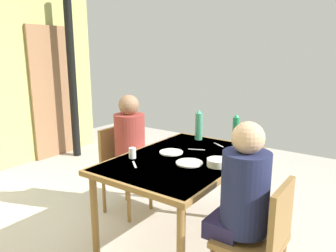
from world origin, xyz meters
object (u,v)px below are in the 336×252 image
object	(u,v)px
chair_near_diner	(261,238)
person_near_diner	(243,190)
serving_bowl_center	(218,162)
dining_table	(183,166)
water_bottle_green_far	(199,126)
chair_far_diner	(122,164)
person_far_diner	(131,139)
water_bottle_green_near	(236,130)

from	to	relation	value
chair_near_diner	person_near_diner	size ratio (longest dim) A/B	1.13
person_near_diner	serving_bowl_center	xyz separation A→B (m)	(0.36, 0.35, 0.01)
dining_table	chair_near_diner	xyz separation A→B (m)	(-0.37, -0.82, -0.19)
chair_near_diner	serving_bowl_center	world-z (taller)	chair_near_diner
chair_near_diner	dining_table	bearing A→B (deg)	65.80
dining_table	water_bottle_green_far	distance (m)	0.63
chair_far_diner	person_far_diner	distance (m)	0.31
chair_far_diner	person_near_diner	distance (m)	1.61
chair_near_diner	person_far_diner	xyz separation A→B (m)	(0.49, 1.51, 0.28)
person_near_diner	water_bottle_green_near	distance (m)	1.10
person_far_diner	serving_bowl_center	distance (m)	1.03
chair_far_diner	serving_bowl_center	xyz separation A→B (m)	(-0.14, -1.15, 0.29)
person_near_diner	serving_bowl_center	size ratio (longest dim) A/B	4.53
serving_bowl_center	person_near_diner	bearing A→B (deg)	-135.18
water_bottle_green_far	serving_bowl_center	size ratio (longest dim) A/B	1.79
dining_table	person_near_diner	distance (m)	0.78
person_near_diner	water_bottle_green_near	xyz separation A→B (m)	(0.98, 0.48, 0.12)
person_near_diner	person_far_diner	bearing A→B (deg)	70.28
water_bottle_green_near	serving_bowl_center	size ratio (longest dim) A/B	1.76
water_bottle_green_far	serving_bowl_center	xyz separation A→B (m)	(-0.58, -0.51, -0.12)
person_near_diner	dining_table	bearing A→B (deg)	61.68
water_bottle_green_near	water_bottle_green_far	size ratio (longest dim) A/B	0.98
chair_far_diner	person_far_diner	bearing A→B (deg)	90.00
water_bottle_green_near	person_near_diner	bearing A→B (deg)	-153.72
chair_near_diner	water_bottle_green_far	bearing A→B (deg)	46.79
chair_far_diner	water_bottle_green_near	world-z (taller)	water_bottle_green_near
person_near_diner	water_bottle_green_far	xyz separation A→B (m)	(0.94, 0.86, 0.12)
dining_table	serving_bowl_center	world-z (taller)	serving_bowl_center
person_near_diner	chair_near_diner	bearing A→B (deg)	-90.00
dining_table	serving_bowl_center	distance (m)	0.35
person_near_diner	water_bottle_green_far	distance (m)	1.28
person_far_diner	chair_far_diner	bearing A→B (deg)	-90.00
serving_bowl_center	water_bottle_green_near	bearing A→B (deg)	11.80
dining_table	chair_near_diner	world-z (taller)	chair_near_diner
water_bottle_green_near	water_bottle_green_far	xyz separation A→B (m)	(-0.04, 0.38, 0.00)
water_bottle_green_near	dining_table	bearing A→B (deg)	161.77
person_far_diner	serving_bowl_center	bearing A→B (deg)	82.42
chair_far_diner	water_bottle_green_far	distance (m)	0.88
chair_near_diner	person_far_diner	size ratio (longest dim) A/B	1.13
chair_near_diner	water_bottle_green_far	world-z (taller)	water_bottle_green_far
water_bottle_green_far	serving_bowl_center	distance (m)	0.78
water_bottle_green_far	person_near_diner	bearing A→B (deg)	-137.42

